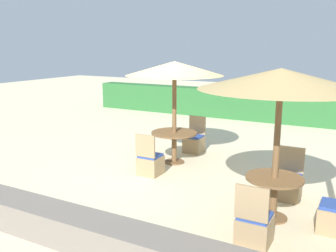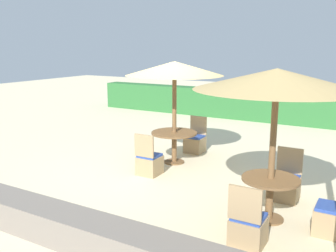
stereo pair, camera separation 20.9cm
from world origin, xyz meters
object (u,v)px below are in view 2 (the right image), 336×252
(parasol_front_right, at_px, (277,80))
(round_table_center, at_px, (174,139))
(round_table_front_right, at_px, (270,189))
(patio_chair_center_north, at_px, (195,142))
(patio_chair_front_right_south, at_px, (248,228))
(patio_chair_center_south, at_px, (149,163))
(patio_chair_front_right_east, at_px, (332,218))
(patio_chair_front_right_north, at_px, (286,186))
(parasol_center, at_px, (175,69))

(parasol_front_right, distance_m, round_table_center, 3.73)
(round_table_front_right, height_order, patio_chair_center_north, patio_chair_center_north)
(patio_chair_front_right_south, xyz_separation_m, patio_chair_center_south, (-2.79, 1.80, 0.00))
(parasol_front_right, distance_m, round_table_front_right, 1.73)
(parasol_front_right, distance_m, patio_chair_front_right_south, 2.20)
(patio_chair_front_right_east, height_order, patio_chair_front_right_north, same)
(round_table_front_right, distance_m, patio_chair_center_north, 4.01)
(patio_chair_front_right_east, bearing_deg, patio_chair_front_right_south, 133.24)
(parasol_center, xyz_separation_m, patio_chair_center_south, (-0.06, -1.01, -1.96))
(patio_chair_front_right_north, height_order, parasol_center, parasol_center)
(patio_chair_front_right_south, xyz_separation_m, round_table_center, (-2.73, 2.81, 0.33))
(parasol_front_right, relative_size, patio_chair_front_right_north, 2.71)
(parasol_center, relative_size, patio_chair_center_north, 2.58)
(patio_chair_front_right_east, distance_m, patio_chair_center_north, 4.70)
(patio_chair_center_north, bearing_deg, parasol_front_right, 133.10)
(parasol_center, bearing_deg, patio_chair_front_right_south, -45.79)
(parasol_front_right, xyz_separation_m, patio_chair_front_right_east, (0.94, -0.02, -1.99))
(patio_chair_front_right_east, bearing_deg, parasol_front_right, 88.84)
(round_table_front_right, bearing_deg, patio_chair_center_north, 133.10)
(patio_chair_front_right_east, height_order, round_table_center, patio_chair_front_right_east)
(parasol_front_right, xyz_separation_m, round_table_center, (-2.77, 1.87, -1.66))
(parasol_front_right, distance_m, patio_chair_center_north, 4.46)
(round_table_front_right, distance_m, patio_chair_front_right_east, 0.97)
(patio_chair_front_right_south, bearing_deg, patio_chair_front_right_east, 43.24)
(parasol_front_right, bearing_deg, patio_chair_center_north, 133.10)
(patio_chair_front_right_north, height_order, patio_chair_front_right_south, same)
(patio_chair_front_right_east, xyz_separation_m, round_table_center, (-3.71, 1.89, 0.33))
(patio_chair_front_right_south, relative_size, round_table_center, 0.86)
(parasol_front_right, height_order, round_table_center, parasol_front_right)
(patio_chair_front_right_north, distance_m, patio_chair_front_right_south, 1.90)
(round_table_center, distance_m, patio_chair_center_north, 1.10)
(patio_chair_center_south, distance_m, patio_chair_center_north, 2.07)
(parasol_front_right, xyz_separation_m, patio_chair_front_right_south, (-0.04, -0.94, -1.99))
(patio_chair_front_right_east, bearing_deg, round_table_center, 63.06)
(patio_chair_front_right_north, relative_size, patio_chair_center_south, 1.00)
(round_table_front_right, xyz_separation_m, round_table_center, (-2.77, 1.87, 0.07))
(patio_chair_center_north, bearing_deg, patio_chair_center_south, 87.17)
(parasol_center, distance_m, patio_chair_center_north, 2.23)
(patio_chair_front_right_east, xyz_separation_m, patio_chair_front_right_north, (-0.89, 0.98, 0.00))
(parasol_front_right, height_order, patio_chair_center_north, parasol_front_right)
(round_table_front_right, xyz_separation_m, patio_chair_front_right_south, (-0.04, -0.94, -0.26))
(parasol_front_right, relative_size, round_table_front_right, 2.77)
(patio_chair_front_right_south, xyz_separation_m, parasol_center, (-2.73, 2.81, 1.96))
(patio_chair_front_right_north, distance_m, patio_chair_center_north, 3.40)
(parasol_front_right, distance_m, patio_chair_front_right_east, 2.20)
(round_table_front_right, height_order, patio_chair_front_right_south, patio_chair_front_right_south)
(patio_chair_front_right_north, xyz_separation_m, patio_chair_center_north, (-2.78, 1.96, 0.00))
(parasol_front_right, height_order, patio_chair_front_right_east, parasol_front_right)
(patio_chair_front_right_east, height_order, parasol_center, parasol_center)
(patio_chair_center_north, bearing_deg, patio_chair_front_right_north, 144.80)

